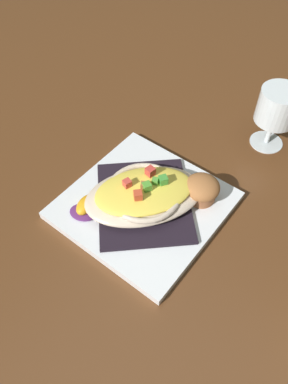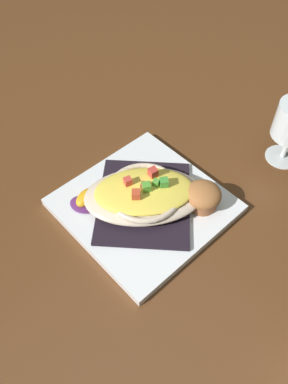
{
  "view_description": "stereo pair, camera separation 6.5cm",
  "coord_description": "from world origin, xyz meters",
  "px_view_note": "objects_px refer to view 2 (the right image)",
  "views": [
    {
      "loc": [
        -0.25,
        0.32,
        0.55
      ],
      "look_at": [
        0.0,
        0.0,
        0.05
      ],
      "focal_mm": 35.59,
      "sensor_mm": 36.0,
      "label": 1
    },
    {
      "loc": [
        -0.29,
        0.28,
        0.55
      ],
      "look_at": [
        0.0,
        0.0,
        0.05
      ],
      "focal_mm": 35.59,
      "sensor_mm": 36.0,
      "label": 2
    }
  ],
  "objects_px": {
    "gratin_dish": "(144,194)",
    "orange_garnish": "(85,199)",
    "square_plate": "(144,205)",
    "muffin": "(203,196)"
  },
  "relations": [
    {
      "from": "orange_garnish",
      "to": "gratin_dish",
      "type": "bearing_deg",
      "value": -133.65
    },
    {
      "from": "gratin_dish",
      "to": "muffin",
      "type": "height_order",
      "value": "gratin_dish"
    },
    {
      "from": "gratin_dish",
      "to": "square_plate",
      "type": "bearing_deg",
      "value": 77.55
    },
    {
      "from": "orange_garnish",
      "to": "muffin",
      "type": "bearing_deg",
      "value": -134.51
    },
    {
      "from": "square_plate",
      "to": "gratin_dish",
      "type": "relative_size",
      "value": 1.07
    },
    {
      "from": "gratin_dish",
      "to": "muffin",
      "type": "relative_size",
      "value": 3.89
    },
    {
      "from": "square_plate",
      "to": "orange_garnish",
      "type": "height_order",
      "value": "orange_garnish"
    },
    {
      "from": "square_plate",
      "to": "muffin",
      "type": "bearing_deg",
      "value": -135.37
    },
    {
      "from": "gratin_dish",
      "to": "orange_garnish",
      "type": "relative_size",
      "value": 3.96
    },
    {
      "from": "muffin",
      "to": "orange_garnish",
      "type": "relative_size",
      "value": 1.02
    }
  ]
}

